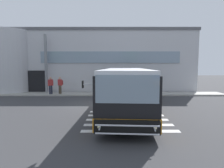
{
  "coord_description": "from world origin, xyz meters",
  "views": [
    {
      "loc": [
        1.19,
        -14.15,
        2.87
      ],
      "look_at": [
        1.25,
        0.35,
        1.5
      ],
      "focal_mm": 30.4,
      "sensor_mm": 36.0,
      "label": 1
    }
  ],
  "objects": [
    {
      "name": "bay_paint_stripes",
      "position": [
        2.0,
        -4.2,
        0.0
      ],
      "size": [
        4.4,
        3.96,
        0.01
      ],
      "color": "silver",
      "rests_on": "ground"
    },
    {
      "name": "entry_support_column",
      "position": [
        -5.6,
        5.4,
        3.13
      ],
      "size": [
        0.28,
        0.28,
        5.95
      ],
      "primitive_type": "cylinder",
      "color": "slate",
      "rests_on": "boarding_curb"
    },
    {
      "name": "passenger_by_doorway",
      "position": [
        -3.91,
        4.37,
        1.11
      ],
      "size": [
        0.52,
        0.5,
        1.68
      ],
      "color": "#4C4233",
      "rests_on": "boarding_curb"
    },
    {
      "name": "boarding_curb",
      "position": [
        0.0,
        4.8,
        0.07
      ],
      "size": [
        24.63,
        2.0,
        0.15
      ],
      "primitive_type": "cube",
      "color": "#9E9B93",
      "rests_on": "ground"
    },
    {
      "name": "ground_plane",
      "position": [
        0.0,
        0.0,
        -0.01
      ],
      "size": [
        80.0,
        90.0,
        0.02
      ],
      "primitive_type": "cube",
      "color": "#353538",
      "rests_on": "ground"
    },
    {
      "name": "safety_bollard_yellow",
      "position": [
        2.35,
        3.6,
        0.45
      ],
      "size": [
        0.18,
        0.18,
        0.9
      ],
      "primitive_type": "cylinder",
      "color": "yellow",
      "rests_on": "ground"
    },
    {
      "name": "terminal_building",
      "position": [
        -0.68,
        11.61,
        3.45
      ],
      "size": [
        22.43,
        13.8,
        6.92
      ],
      "color": "#B7B7BC",
      "rests_on": "ground"
    },
    {
      "name": "passenger_near_column",
      "position": [
        -4.8,
        4.22,
        1.08
      ],
      "size": [
        0.41,
        0.48,
        1.68
      ],
      "color": "#1E2338",
      "rests_on": "boarding_curb"
    },
    {
      "name": "bus_main_foreground",
      "position": [
        2.08,
        -1.67,
        1.33
      ],
      "size": [
        3.68,
        11.87,
        2.7
      ],
      "color": "black",
      "rests_on": "ground"
    }
  ]
}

